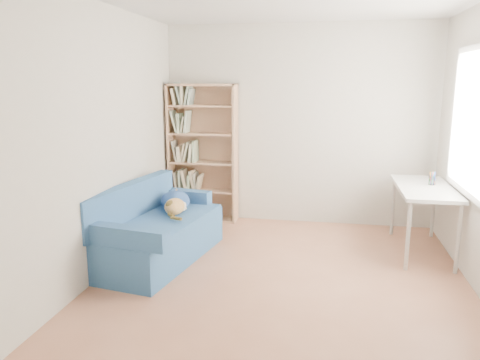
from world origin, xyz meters
name	(u,v)px	position (x,y,z in m)	size (l,w,h in m)	color
ground	(281,281)	(0.00, 0.00, 0.00)	(4.00, 4.00, 0.00)	#985F44
room_shell	(296,108)	(0.10, 0.03, 1.64)	(3.54, 4.04, 2.62)	silver
sofa	(156,231)	(-1.37, 0.34, 0.31)	(1.05, 1.78, 0.82)	navy
bookshelf	(203,159)	(-1.25, 1.84, 0.85)	(0.92, 0.29, 1.84)	tan
desk	(424,193)	(1.44, 1.07, 0.68)	(0.57, 1.25, 0.75)	silver
pen_cup	(432,180)	(1.54, 1.17, 0.81)	(0.08, 0.08, 0.15)	white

